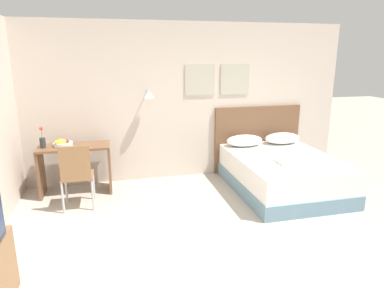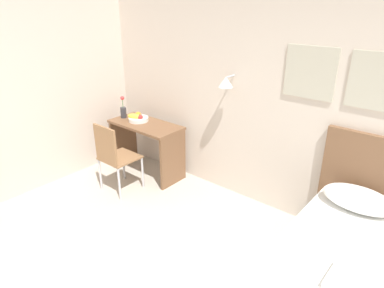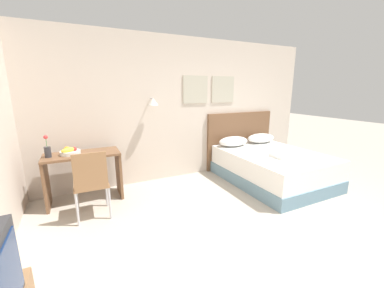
{
  "view_description": "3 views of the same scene",
  "coord_description": "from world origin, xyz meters",
  "px_view_note": "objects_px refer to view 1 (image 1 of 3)",
  "views": [
    {
      "loc": [
        -1.18,
        -3.08,
        2.13
      ],
      "look_at": [
        -0.09,
        1.39,
        0.92
      ],
      "focal_mm": 32.0,
      "sensor_mm": 36.0,
      "label": 1
    },
    {
      "loc": [
        1.64,
        -0.75,
        2.4
      ],
      "look_at": [
        -0.4,
        1.68,
        1.02
      ],
      "focal_mm": 32.0,
      "sensor_mm": 36.0,
      "label": 2
    },
    {
      "loc": [
        -1.75,
        -1.53,
        1.72
      ],
      "look_at": [
        -0.16,
        1.73,
        0.86
      ],
      "focal_mm": 22.0,
      "sensor_mm": 36.0,
      "label": 3
    }
  ],
  "objects_px": {
    "desk_chair": "(76,172)",
    "flower_vase": "(43,141)",
    "folded_towel_near_foot": "(288,161)",
    "desk": "(75,161)",
    "headboard": "(257,139)",
    "bed": "(282,174)",
    "fruit_bowl": "(63,143)",
    "pillow_right": "(282,138)",
    "pillow_left": "(244,141)"
  },
  "relations": [
    {
      "from": "desk_chair",
      "to": "flower_vase",
      "type": "relative_size",
      "value": 2.94
    },
    {
      "from": "folded_towel_near_foot",
      "to": "desk",
      "type": "height_order",
      "value": "desk"
    },
    {
      "from": "headboard",
      "to": "desk",
      "type": "relative_size",
      "value": 1.53
    },
    {
      "from": "bed",
      "to": "headboard",
      "type": "height_order",
      "value": "headboard"
    },
    {
      "from": "headboard",
      "to": "folded_towel_near_foot",
      "type": "relative_size",
      "value": 4.85
    },
    {
      "from": "desk",
      "to": "folded_towel_near_foot",
      "type": "bearing_deg",
      "value": -17.5
    },
    {
      "from": "fruit_bowl",
      "to": "flower_vase",
      "type": "distance_m",
      "value": 0.28
    },
    {
      "from": "bed",
      "to": "pillow_right",
      "type": "xyz_separation_m",
      "value": [
        0.36,
        0.74,
        0.38
      ]
    },
    {
      "from": "desk_chair",
      "to": "headboard",
      "type": "bearing_deg",
      "value": 17.28
    },
    {
      "from": "desk_chair",
      "to": "flower_vase",
      "type": "bearing_deg",
      "value": 129.25
    },
    {
      "from": "pillow_left",
      "to": "desk",
      "type": "distance_m",
      "value": 2.83
    },
    {
      "from": "pillow_right",
      "to": "desk",
      "type": "distance_m",
      "value": 3.56
    },
    {
      "from": "headboard",
      "to": "desk",
      "type": "height_order",
      "value": "headboard"
    },
    {
      "from": "bed",
      "to": "pillow_right",
      "type": "relative_size",
      "value": 3.03
    },
    {
      "from": "headboard",
      "to": "pillow_right",
      "type": "distance_m",
      "value": 0.46
    },
    {
      "from": "desk",
      "to": "flower_vase",
      "type": "height_order",
      "value": "flower_vase"
    },
    {
      "from": "bed",
      "to": "headboard",
      "type": "relative_size",
      "value": 1.2
    },
    {
      "from": "desk_chair",
      "to": "desk",
      "type": "bearing_deg",
      "value": 96.28
    },
    {
      "from": "headboard",
      "to": "pillow_right",
      "type": "height_order",
      "value": "headboard"
    },
    {
      "from": "pillow_right",
      "to": "desk_chair",
      "type": "relative_size",
      "value": 0.68
    },
    {
      "from": "bed",
      "to": "desk_chair",
      "type": "distance_m",
      "value": 3.13
    },
    {
      "from": "pillow_left",
      "to": "desk_chair",
      "type": "distance_m",
      "value": 2.84
    },
    {
      "from": "desk_chair",
      "to": "flower_vase",
      "type": "height_order",
      "value": "flower_vase"
    },
    {
      "from": "pillow_right",
      "to": "desk_chair",
      "type": "height_order",
      "value": "desk_chair"
    },
    {
      "from": "folded_towel_near_foot",
      "to": "desk",
      "type": "relative_size",
      "value": 0.32
    },
    {
      "from": "bed",
      "to": "desk_chair",
      "type": "relative_size",
      "value": 2.07
    },
    {
      "from": "folded_towel_near_foot",
      "to": "desk",
      "type": "bearing_deg",
      "value": 162.5
    },
    {
      "from": "headboard",
      "to": "desk_chair",
      "type": "xyz_separation_m",
      "value": [
        -3.12,
        -0.97,
        -0.05
      ]
    },
    {
      "from": "bed",
      "to": "flower_vase",
      "type": "relative_size",
      "value": 6.08
    },
    {
      "from": "fruit_bowl",
      "to": "pillow_right",
      "type": "bearing_deg",
      "value": 0.81
    },
    {
      "from": "flower_vase",
      "to": "pillow_left",
      "type": "bearing_deg",
      "value": 1.45
    },
    {
      "from": "fruit_bowl",
      "to": "flower_vase",
      "type": "relative_size",
      "value": 0.87
    },
    {
      "from": "bed",
      "to": "fruit_bowl",
      "type": "distance_m",
      "value": 3.46
    },
    {
      "from": "pillow_right",
      "to": "fruit_bowl",
      "type": "relative_size",
      "value": 2.31
    },
    {
      "from": "folded_towel_near_foot",
      "to": "desk_chair",
      "type": "xyz_separation_m",
      "value": [
        -3.03,
        0.34,
        -0.04
      ]
    },
    {
      "from": "headboard",
      "to": "fruit_bowl",
      "type": "bearing_deg",
      "value": -174.49
    },
    {
      "from": "pillow_right",
      "to": "desk_chair",
      "type": "xyz_separation_m",
      "value": [
        -3.48,
        -0.7,
        -0.11
      ]
    },
    {
      "from": "headboard",
      "to": "pillow_left",
      "type": "distance_m",
      "value": 0.46
    },
    {
      "from": "pillow_left",
      "to": "pillow_right",
      "type": "bearing_deg",
      "value": 0.0
    },
    {
      "from": "desk_chair",
      "to": "flower_vase",
      "type": "distance_m",
      "value": 0.86
    },
    {
      "from": "pillow_right",
      "to": "folded_towel_near_foot",
      "type": "height_order",
      "value": "pillow_right"
    },
    {
      "from": "bed",
      "to": "flower_vase",
      "type": "bearing_deg",
      "value": 169.71
    },
    {
      "from": "folded_towel_near_foot",
      "to": "desk_chair",
      "type": "height_order",
      "value": "desk_chair"
    },
    {
      "from": "folded_towel_near_foot",
      "to": "pillow_left",
      "type": "bearing_deg",
      "value": 104.89
    },
    {
      "from": "desk_chair",
      "to": "fruit_bowl",
      "type": "relative_size",
      "value": 3.38
    },
    {
      "from": "headboard",
      "to": "desk_chair",
      "type": "height_order",
      "value": "headboard"
    },
    {
      "from": "headboard",
      "to": "folded_towel_near_foot",
      "type": "height_order",
      "value": "headboard"
    },
    {
      "from": "pillow_left",
      "to": "desk_chair",
      "type": "relative_size",
      "value": 0.68
    },
    {
      "from": "headboard",
      "to": "flower_vase",
      "type": "relative_size",
      "value": 5.06
    },
    {
      "from": "pillow_left",
      "to": "fruit_bowl",
      "type": "height_order",
      "value": "fruit_bowl"
    }
  ]
}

